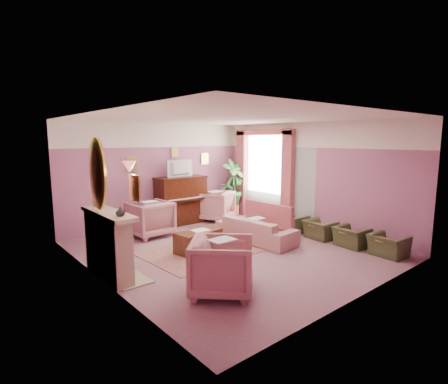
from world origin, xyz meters
TOP-DOWN VIEW (x-y plane):
  - floor at (0.00, 0.00)m, footprint 5.50×6.00m
  - ceiling at (0.00, 0.00)m, footprint 5.50×6.00m
  - wall_back at (0.00, 3.00)m, footprint 5.50×0.02m
  - wall_front at (0.00, -3.00)m, footprint 5.50×0.02m
  - wall_left at (-2.75, 0.00)m, footprint 0.02×6.00m
  - wall_right at (2.75, 0.00)m, footprint 0.02×6.00m
  - picture_rail_band at (0.00, 2.99)m, footprint 5.50×0.01m
  - stripe_panel at (2.73, 1.30)m, footprint 0.01×3.00m
  - fireplace_surround at (-2.59, 0.20)m, footprint 0.30×1.40m
  - fireplace_inset at (-2.49, 0.20)m, footprint 0.18×0.72m
  - fire_ember at (-2.45, 0.20)m, footprint 0.06×0.54m
  - mantel_shelf at (-2.56, 0.20)m, footprint 0.40×1.55m
  - hearth at (-2.39, 0.20)m, footprint 0.55×1.50m
  - mirror_frame at (-2.70, 0.20)m, footprint 0.04×0.72m
  - mirror_glass at (-2.67, 0.20)m, footprint 0.01×0.60m
  - sconce_shade at (-2.62, -0.85)m, footprint 0.20×0.20m
  - piano at (0.50, 2.68)m, footprint 1.40×0.60m
  - piano_keyshelf at (0.50, 2.33)m, footprint 1.30×0.12m
  - piano_keys at (0.50, 2.33)m, footprint 1.20×0.08m
  - piano_top at (0.50, 2.68)m, footprint 1.45×0.65m
  - television at (0.50, 2.63)m, footprint 0.80×0.12m
  - print_back_left at (-0.80, 2.96)m, footprint 0.30×0.03m
  - print_back_right at (1.55, 2.96)m, footprint 0.26×0.03m
  - print_back_mid at (0.50, 2.96)m, footprint 0.22×0.03m
  - print_left_wall at (-2.71, -1.20)m, footprint 0.03×0.28m
  - window_blind at (2.70, 1.55)m, footprint 0.03×1.40m
  - curtain_left at (2.62, 0.63)m, footprint 0.16×0.34m
  - curtain_right at (2.62, 2.47)m, footprint 0.16×0.34m
  - pelmet at (2.62, 1.55)m, footprint 0.16×2.20m
  - mantel_plant at (-2.55, 0.75)m, footprint 0.16×0.16m
  - mantel_vase at (-2.55, -0.30)m, footprint 0.16×0.16m
  - area_rug at (-0.48, 0.28)m, footprint 2.59×1.93m
  - coffee_table at (-0.59, 0.33)m, footprint 1.06×0.64m
  - table_paper at (-0.54, 0.33)m, footprint 0.35×0.28m
  - sofa at (0.85, 0.05)m, footprint 0.65×1.94m
  - sofa_throw at (1.25, 0.05)m, footprint 0.10×1.47m
  - floral_armchair_left at (-0.80, 2.07)m, footprint 0.92×0.92m
  - floral_armchair_right at (1.46, 2.35)m, footprint 0.92×0.92m
  - floral_armchair_front at (-1.50, -1.57)m, footprint 0.92×0.92m
  - olive_chair_a at (2.20, -2.40)m, footprint 0.48×0.68m
  - olive_chair_b at (2.20, -1.58)m, footprint 0.48×0.68m
  - olive_chair_c at (2.20, -0.76)m, footprint 0.48×0.68m
  - olive_chair_d at (2.20, 0.06)m, footprint 0.48×0.68m
  - side_table at (2.21, 2.62)m, footprint 0.52×0.52m
  - side_plant_big at (2.21, 2.62)m, footprint 0.30×0.30m
  - side_plant_small at (2.33, 2.52)m, footprint 0.16×0.16m
  - palm_pot at (2.28, 2.46)m, footprint 0.34×0.34m
  - palm_plant at (2.28, 2.46)m, footprint 0.76×0.76m

SIDE VIEW (x-z plane):
  - floor at x=0.00m, z-range -0.01..0.01m
  - area_rug at x=-0.48m, z-range 0.00..0.01m
  - hearth at x=-2.39m, z-range 0.00..0.02m
  - palm_pot at x=2.28m, z-range 0.00..0.34m
  - fire_ember at x=-2.45m, z-range 0.17..0.27m
  - coffee_table at x=-0.59m, z-range 0.00..0.45m
  - olive_chair_a at x=2.20m, z-range 0.00..0.59m
  - olive_chair_b at x=2.20m, z-range 0.00..0.59m
  - olive_chair_c at x=2.20m, z-range 0.00..0.59m
  - olive_chair_d at x=2.20m, z-range 0.00..0.59m
  - side_table at x=2.21m, z-range 0.00..0.70m
  - sofa at x=0.85m, z-range 0.00..0.79m
  - fireplace_inset at x=-2.49m, z-range 0.06..0.74m
  - table_paper at x=-0.54m, z-range 0.45..0.46m
  - floral_armchair_left at x=-0.80m, z-range 0.00..0.96m
  - floral_armchair_right at x=1.46m, z-range 0.00..0.96m
  - floral_armchair_front at x=-1.50m, z-range 0.00..0.96m
  - fireplace_surround at x=-2.59m, z-range 0.00..1.10m
  - sofa_throw at x=1.25m, z-range 0.33..0.87m
  - piano at x=0.50m, z-range 0.00..1.30m
  - piano_keyshelf at x=0.50m, z-range 0.69..0.75m
  - piano_keys at x=0.50m, z-range 0.75..0.77m
  - side_plant_small at x=2.33m, z-range 0.70..0.98m
  - side_plant_big at x=2.21m, z-range 0.70..1.04m
  - palm_plant at x=2.28m, z-range 0.34..1.78m
  - stripe_panel at x=2.73m, z-range 0.00..2.15m
  - mantel_shelf at x=-2.56m, z-range 1.09..1.16m
  - mantel_vase at x=-2.55m, z-range 1.15..1.31m
  - mantel_plant at x=-2.55m, z-range 1.15..1.43m
  - curtain_left at x=2.62m, z-range 0.00..2.60m
  - curtain_right at x=2.62m, z-range 0.00..2.60m
  - piano_top at x=0.50m, z-range 1.29..1.33m
  - wall_back at x=0.00m, z-range 0.00..2.80m
  - wall_front at x=0.00m, z-range 0.00..2.80m
  - wall_left at x=-2.75m, z-range 0.00..2.80m
  - wall_right at x=2.75m, z-range 0.00..2.80m
  - television at x=0.50m, z-range 1.36..1.84m
  - window_blind at x=2.70m, z-range 0.80..2.60m
  - print_back_left at x=-0.80m, z-range 1.53..1.91m
  - print_left_wall at x=-2.71m, z-range 1.54..1.90m
  - print_back_right at x=1.55m, z-range 1.61..1.95m
  - mirror_frame at x=-2.70m, z-range 1.20..2.40m
  - mirror_glass at x=-2.67m, z-range 1.27..2.33m
  - sconce_shade at x=-2.62m, z-range 1.90..2.06m
  - print_back_mid at x=0.50m, z-range 1.87..2.13m
  - picture_rail_band at x=0.00m, z-range 2.15..2.80m
  - pelmet at x=2.62m, z-range 2.48..2.64m
  - ceiling at x=0.00m, z-range 2.79..2.80m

